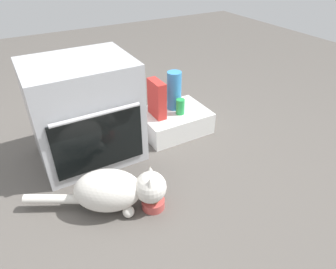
# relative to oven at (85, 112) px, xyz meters

# --- Properties ---
(ground) EXTENTS (8.00, 8.00, 0.00)m
(ground) POSITION_rel_oven_xyz_m (0.01, -0.45, -0.34)
(ground) COLOR #56514C
(oven) EXTENTS (0.66, 0.58, 0.69)m
(oven) POSITION_rel_oven_xyz_m (0.00, 0.00, 0.00)
(oven) COLOR #B7BABF
(oven) RESTS_ON ground
(pantry_cabinet) EXTENTS (0.52, 0.39, 0.17)m
(pantry_cabinet) POSITION_rel_oven_xyz_m (0.68, -0.02, -0.26)
(pantry_cabinet) COLOR white
(pantry_cabinet) RESTS_ON ground
(food_bowl) EXTENTS (0.13, 0.13, 0.08)m
(food_bowl) POSITION_rel_oven_xyz_m (0.15, -0.67, -0.31)
(food_bowl) COLOR #C64C47
(food_bowl) RESTS_ON ground
(cat) EXTENTS (0.73, 0.45, 0.26)m
(cat) POSITION_rel_oven_xyz_m (-0.03, -0.58, -0.21)
(cat) COLOR silver
(cat) RESTS_ON ground
(cereal_box) EXTENTS (0.07, 0.18, 0.28)m
(cereal_box) POSITION_rel_oven_xyz_m (0.53, -0.01, -0.03)
(cereal_box) COLOR #B72D28
(cereal_box) RESTS_ON pantry_cabinet
(soda_can) EXTENTS (0.07, 0.07, 0.12)m
(soda_can) POSITION_rel_oven_xyz_m (0.70, -0.07, -0.11)
(soda_can) COLOR green
(soda_can) RESTS_ON pantry_cabinet
(water_bottle) EXTENTS (0.11, 0.11, 0.30)m
(water_bottle) POSITION_rel_oven_xyz_m (0.71, 0.03, -0.02)
(water_bottle) COLOR #388CD1
(water_bottle) RESTS_ON pantry_cabinet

